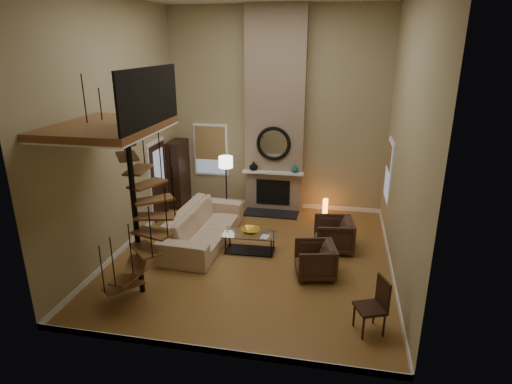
% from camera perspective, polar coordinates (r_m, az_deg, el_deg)
% --- Properties ---
extents(ground, '(6.00, 6.50, 0.01)m').
position_cam_1_polar(ground, '(9.75, -0.46, -8.59)').
color(ground, '#A37134').
rests_on(ground, ground).
extents(back_wall, '(6.00, 0.02, 5.50)m').
position_cam_1_polar(back_wall, '(11.96, 2.71, 10.58)').
color(back_wall, tan).
rests_on(back_wall, ground).
extents(front_wall, '(6.00, 0.02, 5.50)m').
position_cam_1_polar(front_wall, '(5.76, -7.09, 0.94)').
color(front_wall, tan).
rests_on(front_wall, ground).
extents(left_wall, '(0.02, 6.50, 5.50)m').
position_cam_1_polar(left_wall, '(9.85, -18.03, 7.81)').
color(left_wall, tan).
rests_on(left_wall, ground).
extents(right_wall, '(0.02, 6.50, 5.50)m').
position_cam_1_polar(right_wall, '(8.72, 19.31, 6.27)').
color(right_wall, tan).
rests_on(right_wall, ground).
extents(baseboard_back, '(6.00, 0.02, 0.12)m').
position_cam_1_polar(baseboard_back, '(12.63, 2.51, -1.57)').
color(baseboard_back, white).
rests_on(baseboard_back, ground).
extents(baseboard_front, '(6.00, 0.02, 0.12)m').
position_cam_1_polar(baseboard_front, '(7.09, -6.12, -20.15)').
color(baseboard_front, white).
rests_on(baseboard_front, ground).
extents(baseboard_left, '(0.02, 6.50, 0.12)m').
position_cam_1_polar(baseboard_left, '(10.67, -16.50, -6.47)').
color(baseboard_left, white).
rests_on(baseboard_left, ground).
extents(baseboard_right, '(0.02, 6.50, 0.12)m').
position_cam_1_polar(baseboard_right, '(9.64, 17.48, -9.48)').
color(baseboard_right, white).
rests_on(baseboard_right, ground).
extents(chimney_breast, '(1.60, 0.38, 5.50)m').
position_cam_1_polar(chimney_breast, '(11.77, 2.57, 10.45)').
color(chimney_breast, '#8A7159').
rests_on(chimney_breast, ground).
extents(hearth, '(1.50, 0.60, 0.04)m').
position_cam_1_polar(hearth, '(12.03, 2.02, -2.87)').
color(hearth, black).
rests_on(hearth, ground).
extents(firebox, '(0.95, 0.02, 0.72)m').
position_cam_1_polar(firebox, '(12.11, 2.27, -0.03)').
color(firebox, black).
rests_on(firebox, chimney_breast).
extents(mantel, '(1.70, 0.18, 0.06)m').
position_cam_1_polar(mantel, '(11.85, 2.25, 2.58)').
color(mantel, white).
rests_on(mantel, chimney_breast).
extents(mirror_frame, '(0.94, 0.10, 0.94)m').
position_cam_1_polar(mirror_frame, '(11.71, 2.34, 6.42)').
color(mirror_frame, black).
rests_on(mirror_frame, chimney_breast).
extents(mirror_disc, '(0.80, 0.01, 0.80)m').
position_cam_1_polar(mirror_disc, '(11.72, 2.35, 6.43)').
color(mirror_disc, white).
rests_on(mirror_disc, chimney_breast).
extents(vase_left, '(0.24, 0.24, 0.25)m').
position_cam_1_polar(vase_left, '(11.94, -0.33, 3.49)').
color(vase_left, black).
rests_on(vase_left, mantel).
extents(vase_right, '(0.20, 0.20, 0.21)m').
position_cam_1_polar(vase_right, '(11.78, 5.17, 3.09)').
color(vase_right, '#16504B').
rests_on(vase_right, mantel).
extents(window_back, '(1.02, 0.06, 1.52)m').
position_cam_1_polar(window_back, '(12.56, -6.03, 5.68)').
color(window_back, white).
rests_on(window_back, back_wall).
extents(window_right, '(0.06, 1.02, 1.52)m').
position_cam_1_polar(window_right, '(10.91, 17.24, 2.84)').
color(window_right, white).
rests_on(window_right, right_wall).
extents(entry_door, '(0.10, 1.05, 2.16)m').
position_cam_1_polar(entry_door, '(11.80, -12.86, 1.51)').
color(entry_door, white).
rests_on(entry_door, ground).
extents(loft, '(1.70, 2.20, 1.09)m').
position_cam_1_polar(loft, '(7.76, -18.49, 8.54)').
color(loft, brown).
rests_on(loft, left_wall).
extents(spiral_stair, '(1.47, 1.47, 4.06)m').
position_cam_1_polar(spiral_stair, '(8.02, -15.74, -1.66)').
color(spiral_stair, black).
rests_on(spiral_stair, ground).
extents(hutch, '(0.41, 0.87, 1.94)m').
position_cam_1_polar(hutch, '(12.62, -10.27, 2.37)').
color(hutch, black).
rests_on(hutch, ground).
extents(sofa, '(1.28, 3.01, 0.86)m').
position_cam_1_polar(sofa, '(10.37, -7.03, -4.51)').
color(sofa, '#CAAC8C').
rests_on(sofa, ground).
extents(armchair_near, '(0.98, 0.96, 0.79)m').
position_cam_1_polar(armchair_near, '(10.09, 10.71, -5.66)').
color(armchair_near, '#43291E').
rests_on(armchair_near, ground).
extents(armchair_far, '(0.94, 0.93, 0.72)m').
position_cam_1_polar(armchair_far, '(8.94, 8.31, -8.95)').
color(armchair_far, '#43291E').
rests_on(armchair_far, ground).
extents(coffee_table, '(1.23, 0.64, 0.45)m').
position_cam_1_polar(coffee_table, '(9.85, -0.82, -6.39)').
color(coffee_table, silver).
rests_on(coffee_table, ground).
extents(bowl, '(0.42, 0.42, 0.10)m').
position_cam_1_polar(bowl, '(9.81, -0.77, -5.14)').
color(bowl, gold).
rests_on(bowl, coffee_table).
extents(book, '(0.22, 0.27, 0.02)m').
position_cam_1_polar(book, '(9.58, 1.04, -5.98)').
color(book, gray).
rests_on(book, coffee_table).
extents(floor_lamp, '(0.37, 0.37, 1.70)m').
position_cam_1_polar(floor_lamp, '(11.46, -4.03, 3.34)').
color(floor_lamp, black).
rests_on(floor_lamp, ground).
extents(accent_lamp, '(0.14, 0.14, 0.50)m').
position_cam_1_polar(accent_lamp, '(11.96, 9.17, -2.06)').
color(accent_lamp, orange).
rests_on(accent_lamp, ground).
extents(side_chair, '(0.58, 0.58, 0.96)m').
position_cam_1_polar(side_chair, '(7.49, 15.56, -14.03)').
color(side_chair, black).
rests_on(side_chair, ground).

